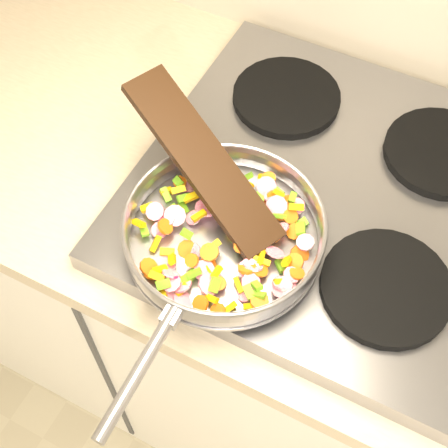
% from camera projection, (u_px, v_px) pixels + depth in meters
% --- Properties ---
extents(cooktop, '(0.60, 0.60, 0.04)m').
position_uv_depth(cooktop, '(329.00, 192.00, 1.02)').
color(cooktop, '#939399').
rests_on(cooktop, counter_top).
extents(grate_fl, '(0.19, 0.19, 0.02)m').
position_uv_depth(grate_fl, '(213.00, 214.00, 0.96)').
color(grate_fl, black).
rests_on(grate_fl, cooktop).
extents(grate_fr, '(0.19, 0.19, 0.02)m').
position_uv_depth(grate_fr, '(386.00, 287.00, 0.89)').
color(grate_fr, black).
rests_on(grate_fr, cooktop).
extents(grate_bl, '(0.19, 0.19, 0.02)m').
position_uv_depth(grate_bl, '(286.00, 97.00, 1.10)').
color(grate_bl, black).
rests_on(grate_bl, cooktop).
extents(grate_br, '(0.19, 0.19, 0.02)m').
position_uv_depth(grate_br, '(442.00, 153.00, 1.03)').
color(grate_br, black).
rests_on(grate_br, cooktop).
extents(saute_pan, '(0.33, 0.50, 0.05)m').
position_uv_depth(saute_pan, '(223.00, 232.00, 0.90)').
color(saute_pan, '#9E9EA5').
rests_on(saute_pan, grate_fl).
extents(vegetable_heap, '(0.27, 0.27, 0.05)m').
position_uv_depth(vegetable_heap, '(229.00, 234.00, 0.91)').
color(vegetable_heap, '#D7154E').
rests_on(vegetable_heap, saute_pan).
extents(wooden_spatula, '(0.30, 0.19, 0.12)m').
position_uv_depth(wooden_spatula, '(203.00, 160.00, 0.91)').
color(wooden_spatula, black).
rests_on(wooden_spatula, saute_pan).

